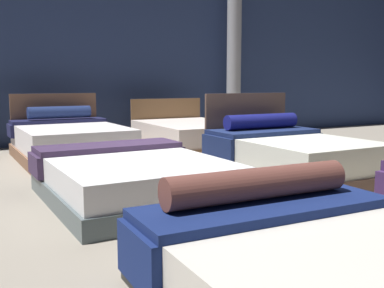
# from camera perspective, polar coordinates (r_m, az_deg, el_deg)

# --- Properties ---
(ground_plane) EXTENTS (18.00, 18.00, 0.02)m
(ground_plane) POSITION_cam_1_polar(r_m,az_deg,el_deg) (5.28, 3.47, -5.24)
(ground_plane) COLOR gray
(showroom_back_wall) EXTENTS (18.00, 0.06, 3.50)m
(showroom_back_wall) POSITION_cam_1_polar(r_m,az_deg,el_deg) (9.21, -11.51, 11.16)
(showroom_back_wall) COLOR navy
(showroom_back_wall) RESTS_ON ground_plane
(bed_0) EXTENTS (1.75, 2.09, 0.65)m
(bed_0) POSITION_cam_1_polar(r_m,az_deg,el_deg) (2.45, 18.15, -15.78)
(bed_0) COLOR black
(bed_0) RESTS_ON ground_plane
(bed_2) EXTENTS (1.68, 2.03, 0.49)m
(bed_2) POSITION_cam_1_polar(r_m,az_deg,el_deg) (4.62, -7.55, -4.28)
(bed_2) COLOR #4A575B
(bed_2) RESTS_ON ground_plane
(bed_3) EXTENTS (1.50, 2.06, 1.03)m
(bed_3) POSITION_cam_1_polar(r_m,az_deg,el_deg) (5.82, 12.12, -1.35)
(bed_3) COLOR brown
(bed_3) RESTS_ON ground_plane
(bed_4) EXTENTS (1.58, 2.12, 0.99)m
(bed_4) POSITION_cam_1_polar(r_m,az_deg,el_deg) (7.24, -15.05, 0.34)
(bed_4) COLOR brown
(bed_4) RESTS_ON ground_plane
(bed_5) EXTENTS (1.59, 2.17, 0.86)m
(bed_5) POSITION_cam_1_polar(r_m,az_deg,el_deg) (7.99, -0.15, 1.02)
(bed_5) COLOR brown
(bed_5) RESTS_ON ground_plane
(support_pillar) EXTENTS (0.31, 0.31, 3.50)m
(support_pillar) POSITION_cam_1_polar(r_m,az_deg,el_deg) (10.04, 5.29, 10.98)
(support_pillar) COLOR #99999E
(support_pillar) RESTS_ON ground_plane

